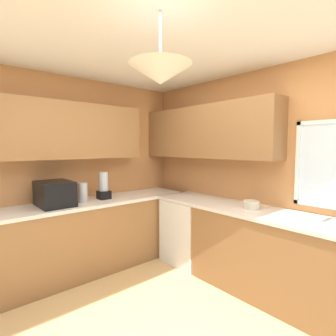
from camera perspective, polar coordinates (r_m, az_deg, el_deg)
The scene contains 8 objects.
room_shell at distance 2.86m, azimuth -3.15°, elevation 8.87°, with size 4.24×3.61×2.58m.
counter_run_left at distance 3.58m, azimuth -20.16°, elevation -14.36°, with size 0.65×3.22×0.91m.
counter_run_back at distance 3.09m, azimuth 23.36°, elevation -17.51°, with size 3.33×0.65×0.91m.
dishwasher at distance 3.79m, azimuth 4.67°, elevation -13.39°, with size 0.60×0.60×0.86m, color white.
microwave at distance 3.37m, azimuth -23.37°, elevation -5.12°, with size 0.48×0.36×0.29m, color black.
kettle at distance 3.47m, azimuth -17.96°, elevation -5.07°, with size 0.11×0.11×0.25m, color #B7B7BC.
bowl at distance 3.11m, azimuth 17.60°, elevation -7.61°, with size 0.18×0.18×0.09m, color beige.
blender_appliance at distance 3.61m, azimuth -13.77°, elevation -3.99°, with size 0.15×0.15×0.36m.
Camera 1 is at (1.43, -1.17, 1.60)m, focal length 28.10 mm.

